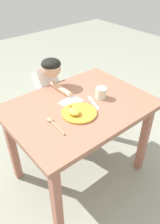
{
  "coord_description": "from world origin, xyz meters",
  "views": [
    {
      "loc": [
        -0.87,
        -1.05,
        1.68
      ],
      "look_at": [
        -0.07,
        -0.09,
        0.77
      ],
      "focal_mm": 36.03,
      "sensor_mm": 36.0,
      "label": 1
    }
  ],
  "objects_px": {
    "person": "(48,103)",
    "fork": "(93,103)",
    "spoon": "(53,123)",
    "plate": "(78,113)",
    "drinking_cup": "(101,93)"
  },
  "relations": [
    {
      "from": "fork",
      "to": "person",
      "type": "distance_m",
      "value": 0.57
    },
    {
      "from": "plate",
      "to": "drinking_cup",
      "type": "height_order",
      "value": "drinking_cup"
    },
    {
      "from": "plate",
      "to": "fork",
      "type": "xyz_separation_m",
      "value": [
        0.18,
        0.03,
        -0.01
      ]
    },
    {
      "from": "plate",
      "to": "person",
      "type": "relative_size",
      "value": 0.25
    },
    {
      "from": "spoon",
      "to": "plate",
      "type": "bearing_deg",
      "value": -92.04
    },
    {
      "from": "plate",
      "to": "person",
      "type": "bearing_deg",
      "value": 80.35
    },
    {
      "from": "fork",
      "to": "spoon",
      "type": "bearing_deg",
      "value": 111.93
    },
    {
      "from": "drinking_cup",
      "to": "person",
      "type": "relative_size",
      "value": 0.09
    },
    {
      "from": "plate",
      "to": "drinking_cup",
      "type": "relative_size",
      "value": 2.89
    },
    {
      "from": "fork",
      "to": "person",
      "type": "xyz_separation_m",
      "value": [
        -0.08,
        0.52,
        -0.23
      ]
    },
    {
      "from": "person",
      "to": "drinking_cup",
      "type": "bearing_deg",
      "value": 109.4
    },
    {
      "from": "spoon",
      "to": "drinking_cup",
      "type": "distance_m",
      "value": 0.47
    },
    {
      "from": "drinking_cup",
      "to": "person",
      "type": "bearing_deg",
      "value": 109.4
    },
    {
      "from": "person",
      "to": "fork",
      "type": "bearing_deg",
      "value": 99.01
    },
    {
      "from": "fork",
      "to": "drinking_cup",
      "type": "relative_size",
      "value": 2.29
    }
  ]
}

